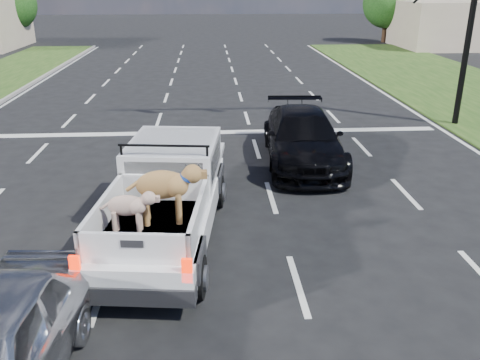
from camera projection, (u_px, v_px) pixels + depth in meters
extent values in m
plane|color=black|center=(201.00, 288.00, 9.06)|extent=(160.00, 160.00, 0.00)
cube|color=silver|center=(16.00, 175.00, 14.31)|extent=(0.12, 60.00, 0.01)
cube|color=silver|center=(141.00, 172.00, 14.52)|extent=(0.12, 60.00, 0.01)
cube|color=silver|center=(263.00, 170.00, 14.73)|extent=(0.12, 60.00, 0.01)
cube|color=silver|center=(381.00, 167.00, 14.94)|extent=(0.12, 60.00, 0.01)
cube|color=silver|center=(203.00, 132.00, 18.34)|extent=(17.00, 0.45, 0.01)
cylinder|color=black|center=(470.00, 29.00, 18.10)|extent=(0.22, 0.22, 7.00)
cube|color=#C3AE95|center=(474.00, 25.00, 41.29)|extent=(12.00, 7.00, 3.60)
cylinder|color=#332114|center=(15.00, 32.00, 43.00)|extent=(0.44, 0.44, 2.16)
sphere|color=#143B10|center=(11.00, 4.00, 42.19)|extent=(4.20, 4.20, 4.20)
cylinder|color=#332114|center=(385.00, 30.00, 44.91)|extent=(0.44, 0.44, 2.16)
sphere|color=#143B10|center=(387.00, 3.00, 44.10)|extent=(4.20, 4.20, 4.20)
cylinder|color=#332114|center=(472.00, 29.00, 45.39)|extent=(0.44, 0.44, 2.16)
sphere|color=#143B10|center=(477.00, 3.00, 44.57)|extent=(4.20, 4.20, 4.20)
cylinder|color=black|center=(93.00, 274.00, 8.76)|extent=(0.38, 0.81, 0.78)
cylinder|color=black|center=(196.00, 277.00, 8.68)|extent=(0.38, 0.81, 0.78)
cylinder|color=black|center=(143.00, 190.00, 12.30)|extent=(0.38, 0.81, 0.78)
cylinder|color=black|center=(217.00, 191.00, 12.21)|extent=(0.38, 0.81, 0.78)
cube|color=silver|center=(165.00, 212.00, 10.43)|extent=(2.57, 5.64, 0.53)
cube|color=silver|center=(174.00, 159.00, 11.37)|extent=(2.15, 2.57, 0.88)
cube|color=black|center=(164.00, 177.00, 10.27)|extent=(1.59, 0.21, 0.64)
cylinder|color=black|center=(164.00, 146.00, 10.17)|extent=(1.84, 0.26, 0.05)
cube|color=black|center=(152.00, 229.00, 9.22)|extent=(2.12, 2.81, 0.06)
cube|color=silver|center=(103.00, 213.00, 9.16)|extent=(0.38, 2.61, 0.53)
cube|color=silver|center=(199.00, 215.00, 9.07)|extent=(0.38, 2.61, 0.53)
cube|color=silver|center=(133.00, 249.00, 7.93)|extent=(1.83, 0.29, 0.53)
cube|color=red|center=(75.00, 268.00, 7.86)|extent=(0.17, 0.08, 0.41)
cube|color=red|center=(187.00, 271.00, 7.78)|extent=(0.17, 0.08, 0.41)
cube|color=black|center=(134.00, 293.00, 8.06)|extent=(2.00, 0.53, 0.31)
imported|color=black|center=(303.00, 138.00, 15.08)|extent=(2.45, 5.41, 1.54)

